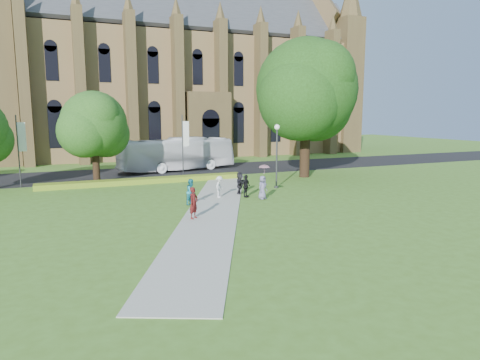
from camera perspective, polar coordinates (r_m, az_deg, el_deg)
name	(u,v)px	position (r m, az deg, el deg)	size (l,w,h in m)	color
ground	(219,212)	(26.76, -2.77, -4.31)	(160.00, 160.00, 0.00)	#496E21
road	(152,172)	(45.75, -11.63, 0.99)	(160.00, 10.00, 0.02)	black
footpath	(214,209)	(27.67, -3.50, -3.83)	(3.20, 30.00, 0.04)	#B2B2A8
flower_hedge	(146,181)	(38.73, -12.46, -0.10)	(18.00, 1.40, 0.45)	#ABB424
cathedral	(188,68)	(67.30, -6.93, 14.60)	(52.60, 18.25, 28.00)	brown
streetlamp	(277,148)	(35.22, 4.93, 4.24)	(0.44, 0.44, 5.24)	#38383D
large_tree	(306,90)	(41.83, 8.83, 11.83)	(9.60, 9.60, 13.20)	#332114
street_tree_1	(94,124)	(39.06, -18.89, 7.08)	(5.60, 5.60, 8.05)	#332114
banner_pole_0	(184,142)	(41.27, -7.51, 4.99)	(0.70, 0.10, 6.00)	#38383D
banner_pole_1	(20,147)	(39.80, -27.33, 3.95)	(0.70, 0.10, 6.00)	#38383D
tour_coach	(177,154)	(46.67, -8.35, 3.44)	(2.99, 12.79, 3.56)	silver
pedestrian_0	(194,203)	(24.94, -6.20, -3.05)	(0.67, 0.44, 1.85)	#4D1211
pedestrian_1	(191,192)	(28.76, -6.51, -1.57)	(0.85, 0.66, 1.75)	teal
pedestrian_2	(219,187)	(31.10, -2.76, -0.92)	(1.01, 0.58, 1.57)	silver
pedestrian_3	(246,186)	(31.22, 0.76, -0.81)	(0.96, 0.40, 1.63)	black
pedestrian_4	(263,187)	(30.55, 3.02, -0.99)	(0.82, 0.53, 1.68)	slate
pedestrian_5	(240,183)	(32.54, -0.04, -0.40)	(1.54, 0.49, 1.66)	#242228
parasol	(264,171)	(30.55, 3.26, 1.24)	(0.78, 0.78, 0.68)	#D69B97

